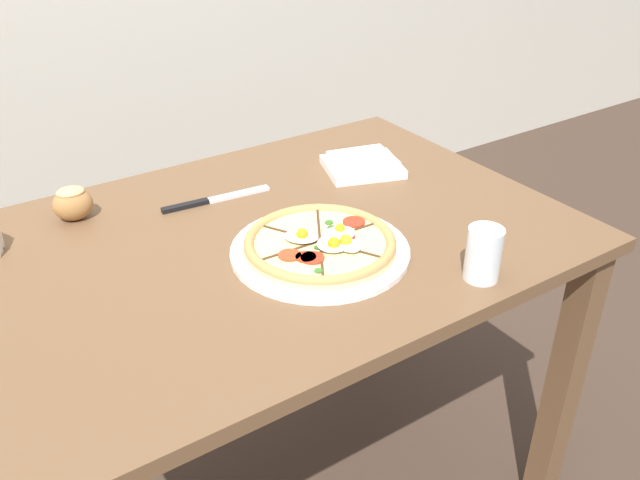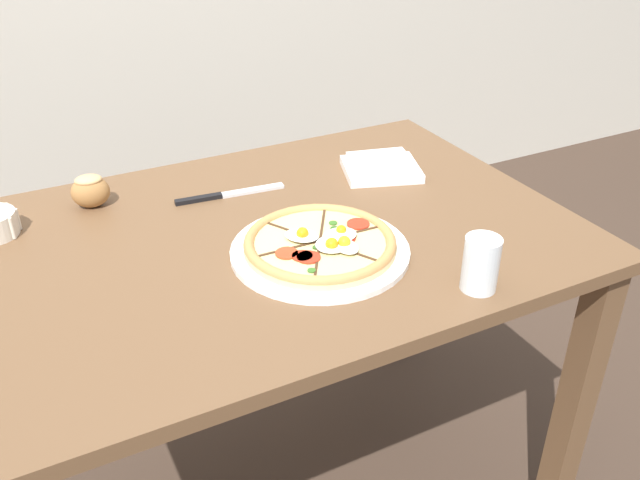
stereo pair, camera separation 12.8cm
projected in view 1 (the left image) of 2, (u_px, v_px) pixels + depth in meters
name	position (u px, v px, depth m)	size (l,w,h in m)	color
dining_table	(273.00, 281.00, 1.42)	(1.19, 0.84, 0.77)	brown
pizza	(320.00, 245.00, 1.29)	(0.34, 0.34, 0.05)	white
napkin_folded	(363.00, 164.00, 1.62)	(0.21, 0.20, 0.04)	white
bread_piece_near	(73.00, 203.00, 1.39)	(0.09, 0.07, 0.07)	#A3703D
knife_main	(215.00, 199.00, 1.48)	(0.25, 0.04, 0.01)	silver
water_glass	(483.00, 257.00, 1.20)	(0.06, 0.06, 0.10)	white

